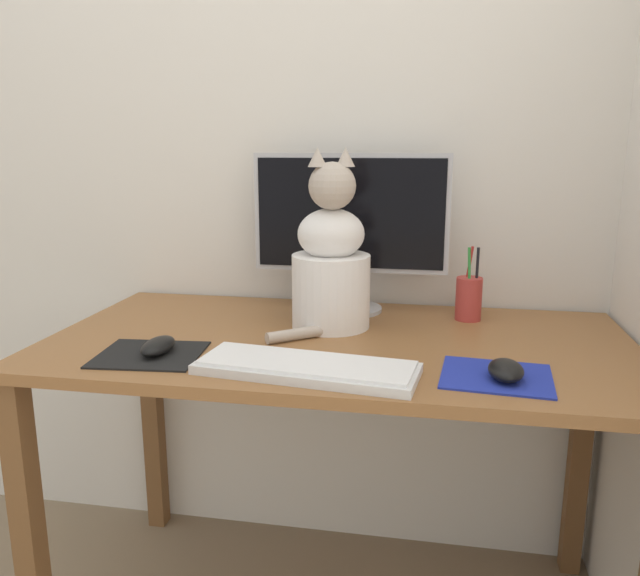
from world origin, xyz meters
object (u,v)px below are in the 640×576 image
object	(u,v)px
keyboard	(306,367)
computer_mouse_right	(506,370)
cat	(331,263)
computer_mouse_left	(158,346)
pen_cup	(469,298)
monitor	(350,224)

from	to	relation	value
keyboard	computer_mouse_right	distance (m)	0.37
cat	keyboard	bearing A→B (deg)	-106.95
computer_mouse_left	pen_cup	size ratio (longest dim) A/B	0.61
monitor	computer_mouse_left	distance (m)	0.58
computer_mouse_right	pen_cup	bearing A→B (deg)	96.68
keyboard	cat	xyz separation A→B (m)	(-0.01, 0.32, 0.14)
monitor	computer_mouse_left	size ratio (longest dim) A/B	4.50
monitor	computer_mouse_right	bearing A→B (deg)	-51.79
cat	pen_cup	bearing A→B (deg)	2.78
cat	pen_cup	distance (m)	0.36
keyboard	pen_cup	world-z (taller)	pen_cup
cat	pen_cup	size ratio (longest dim) A/B	2.30
computer_mouse_left	cat	distance (m)	0.44
computer_mouse_left	keyboard	bearing A→B (deg)	-8.47
computer_mouse_left	cat	xyz separation A→B (m)	(0.32, 0.27, 0.14)
monitor	cat	bearing A→B (deg)	-98.70
monitor	computer_mouse_left	xyz separation A→B (m)	(-0.34, -0.42, -0.21)
pen_cup	keyboard	bearing A→B (deg)	-125.93
monitor	cat	size ratio (longest dim) A/B	1.19
computer_mouse_right	cat	bearing A→B (deg)	142.29
keyboard	monitor	bearing A→B (deg)	94.60
keyboard	computer_mouse_right	bearing A→B (deg)	11.04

